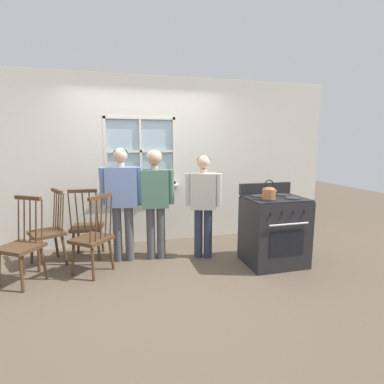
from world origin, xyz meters
name	(u,v)px	position (x,y,z in m)	size (l,w,h in m)	color
ground_plane	(163,275)	(0.00, 0.00, 0.00)	(16.00, 16.00, 0.00)	brown
wall_back	(148,162)	(0.01, 1.40, 1.34)	(6.40, 0.16, 2.70)	silver
chair_by_window	(87,227)	(-0.95, 0.87, 0.45)	(0.46, 0.45, 1.02)	#4C331E
chair_near_wall	(93,239)	(-0.83, 0.30, 0.45)	(0.58, 0.58, 1.02)	#4C331E
chair_center_cluster	(48,232)	(-1.43, 0.75, 0.45)	(0.54, 0.55, 1.02)	#4C331E
chair_near_stove	(22,246)	(-1.63, 0.24, 0.45)	(0.57, 0.56, 1.02)	#4C331E
person_elderly_left	(122,194)	(-0.45, 0.62, 0.95)	(0.58, 0.27, 1.58)	#4C4C51
person_teen_center	(155,194)	(0.00, 0.58, 0.94)	(0.54, 0.25, 1.55)	#4C4C51
person_adult_right	(203,198)	(0.67, 0.45, 0.88)	(0.52, 0.32, 1.47)	#2D3347
stove	(274,230)	(1.53, -0.01, 0.47)	(0.78, 0.68, 1.08)	#232326
kettle	(269,192)	(1.36, -0.14, 1.02)	(0.21, 0.17, 0.25)	#A86638
potted_plant	(155,180)	(0.10, 1.31, 1.05)	(0.15, 0.15, 0.27)	#935B3D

